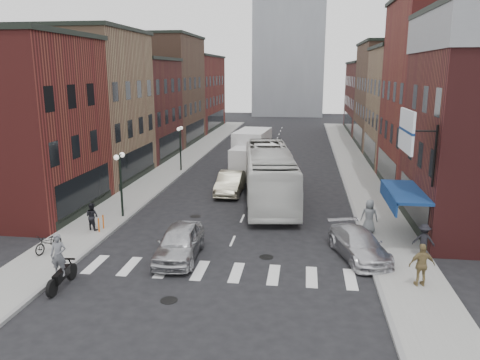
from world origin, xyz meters
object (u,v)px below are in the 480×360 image
(sedan_left_near, at_px, (179,242))
(sedan_left_far, at_px, (230,183))
(ped_left_solo, at_px, (92,216))
(ped_right_a, at_px, (424,240))
(curb_car, at_px, (359,245))
(streetlamp_far, at_px, (180,140))
(streetlamp_near, at_px, (120,173))
(box_truck, at_px, (251,153))
(parked_bicycle, at_px, (49,242))
(bike_rack, at_px, (101,223))
(motorcycle_rider, at_px, (60,263))
(transit_bus, at_px, (269,174))
(ped_right_b, at_px, (422,265))
(ped_right_c, at_px, (369,216))
(billboard_sign, at_px, (408,132))

(sedan_left_near, bearing_deg, sedan_left_far, 85.31)
(ped_left_solo, relative_size, ped_right_a, 0.98)
(sedan_left_far, relative_size, curb_car, 1.05)
(curb_car, bearing_deg, streetlamp_far, 110.13)
(sedan_left_far, bearing_deg, streetlamp_near, -129.79)
(box_truck, relative_size, parked_bicycle, 4.94)
(streetlamp_near, relative_size, box_truck, 0.47)
(streetlamp_near, xyz_separation_m, bike_rack, (-0.20, -2.70, -2.36))
(motorcycle_rider, relative_size, ped_left_solo, 1.54)
(streetlamp_near, xyz_separation_m, ped_left_solo, (-0.72, -2.67, -1.97))
(parked_bicycle, bearing_deg, transit_bus, 61.71)
(streetlamp_far, distance_m, curb_car, 23.19)
(bike_rack, distance_m, ped_right_a, 17.26)
(ped_left_solo, bearing_deg, motorcycle_rider, 122.26)
(motorcycle_rider, bearing_deg, ped_left_solo, 98.77)
(streetlamp_far, distance_m, ped_right_b, 26.95)
(streetlamp_far, distance_m, ped_left_solo, 16.80)
(ped_right_a, bearing_deg, transit_bus, -38.31)
(bike_rack, bearing_deg, transit_bus, 42.79)
(streetlamp_far, distance_m, ped_right_a, 24.91)
(streetlamp_near, relative_size, motorcycle_rider, 1.69)
(bike_rack, relative_size, parked_bicycle, 0.45)
(ped_left_solo, xyz_separation_m, ped_right_b, (16.84, -4.85, 0.14))
(sedan_left_near, distance_m, ped_left_solo, 6.64)
(motorcycle_rider, xyz_separation_m, ped_right_c, (13.70, 8.60, -0.04))
(ped_right_b, bearing_deg, billboard_sign, -96.96)
(bike_rack, relative_size, transit_bus, 0.06)
(streetlamp_near, distance_m, parked_bicycle, 6.67)
(streetlamp_far, xyz_separation_m, ped_right_c, (14.80, -14.98, -1.82))
(streetlamp_near, relative_size, ped_left_solo, 2.60)
(parked_bicycle, xyz_separation_m, ped_left_solo, (0.71, 3.43, 0.32))
(motorcycle_rider, height_order, ped_right_b, motorcycle_rider)
(bike_rack, bearing_deg, sedan_left_near, -29.07)
(streetlamp_near, relative_size, ped_right_a, 2.54)
(streetlamp_near, distance_m, ped_right_b, 17.89)
(motorcycle_rider, bearing_deg, parked_bicycle, 120.07)
(transit_bus, height_order, ped_left_solo, transit_bus)
(sedan_left_far, distance_m, ped_right_c, 12.04)
(streetlamp_far, height_order, ped_right_a, streetlamp_far)
(billboard_sign, bearing_deg, ped_left_solo, 177.16)
(streetlamp_far, distance_m, box_truck, 6.49)
(ped_right_a, bearing_deg, sedan_left_far, -33.27)
(bike_rack, relative_size, ped_right_c, 0.42)
(streetlamp_near, xyz_separation_m, sedan_left_near, (5.19, -5.70, -2.10))
(streetlamp_far, height_order, curb_car, streetlamp_far)
(sedan_left_far, distance_m, curb_car, 13.99)
(bike_rack, xyz_separation_m, sedan_left_far, (5.90, 9.60, 0.27))
(billboard_sign, distance_m, streetlamp_far, 23.92)
(curb_car, distance_m, ped_right_c, 3.59)
(streetlamp_near, distance_m, box_truck, 15.54)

